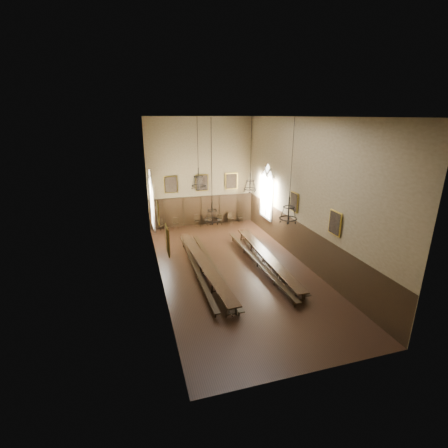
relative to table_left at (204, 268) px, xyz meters
name	(u,v)px	position (x,y,z in m)	size (l,w,h in m)	color
floor	(234,269)	(1.97, 0.22, -0.40)	(9.00, 18.00, 0.02)	black
ceiling	(236,116)	(1.97, 0.22, 8.62)	(9.00, 18.00, 0.02)	black
wall_back	(201,173)	(1.97, 9.23, 4.11)	(9.00, 0.02, 9.00)	olive
wall_front	(321,263)	(1.97, -8.79, 4.11)	(9.00, 0.02, 9.00)	olive
wall_left	(156,204)	(-2.54, 0.22, 4.11)	(0.02, 18.00, 9.00)	olive
wall_right	(305,193)	(6.48, 0.22, 4.11)	(0.02, 18.00, 9.00)	olive
wainscot_panelling	(235,250)	(1.97, 0.22, 0.86)	(9.00, 18.00, 2.50)	black
table_left	(204,268)	(0.00, 0.00, 0.00)	(1.25, 10.15, 0.79)	black
table_right	(266,260)	(4.01, 0.06, -0.01)	(0.90, 9.77, 0.76)	black
bench_left_outer	(196,269)	(-0.47, 0.25, -0.10)	(0.34, 10.14, 0.46)	black
bench_left_inner	(213,268)	(0.58, 0.13, -0.10)	(0.38, 10.33, 0.46)	black
bench_right_inner	(257,263)	(3.42, 0.02, -0.10)	(0.53, 10.21, 0.46)	black
bench_right_outer	(271,258)	(4.52, 0.47, -0.10)	(0.68, 10.15, 0.46)	black
chair_0	(162,227)	(-1.61, 8.74, -0.12)	(0.50, 0.50, 0.91)	black
chair_1	(176,225)	(-0.44, 8.73, -0.11)	(0.47, 0.47, 0.93)	black
chair_3	(197,223)	(1.42, 8.76, -0.08)	(0.49, 0.49, 1.03)	black
chair_4	(209,222)	(2.46, 8.76, -0.09)	(0.45, 0.45, 0.99)	black
chair_5	(220,222)	(3.38, 8.72, -0.13)	(0.49, 0.49, 0.88)	black
chair_6	(230,220)	(4.39, 8.78, -0.11)	(0.51, 0.51, 0.95)	black
chair_7	(241,219)	(5.36, 8.82, -0.13)	(0.45, 0.45, 0.86)	black
chandelier_back_left	(199,182)	(0.31, 2.52, 4.75)	(0.91, 0.91, 4.29)	black
chandelier_back_right	(250,184)	(3.76, 2.54, 4.38)	(0.84, 0.84, 4.69)	black
chandelier_front_left	(212,212)	(-0.11, -2.52, 4.21)	(0.76, 0.76, 4.91)	black
chandelier_front_right	(288,213)	(3.92, -2.66, 3.90)	(0.95, 0.95, 5.19)	black
portrait_back_0	(171,185)	(-0.63, 9.10, 3.31)	(1.10, 0.12, 1.40)	#A28427
portrait_back_1	(202,183)	(1.97, 9.10, 3.31)	(1.10, 0.12, 1.40)	#A28427
portrait_back_2	(231,181)	(4.57, 9.10, 3.31)	(1.10, 0.12, 1.40)	#A28427
portrait_left_0	(158,213)	(-2.41, 1.22, 3.31)	(0.12, 1.00, 1.30)	#A28427
portrait_left_1	(167,240)	(-2.41, -3.28, 3.31)	(0.12, 1.00, 1.30)	#A28427
portrait_right_0	(294,202)	(6.35, 1.22, 3.31)	(0.12, 1.00, 1.30)	#A28427
portrait_right_1	(335,223)	(6.35, -3.28, 3.31)	(0.12, 1.00, 1.30)	#A28427
window_right	(267,192)	(6.40, 5.72, 3.01)	(0.20, 2.20, 4.60)	white
window_left	(151,200)	(-2.46, 5.72, 3.01)	(0.20, 2.20, 4.60)	white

